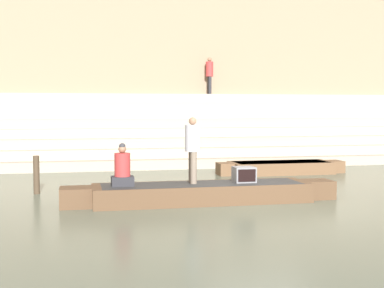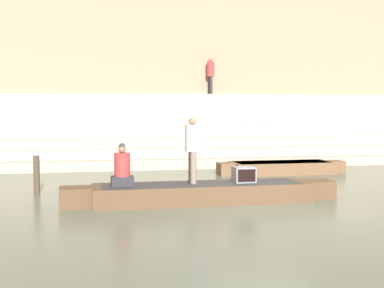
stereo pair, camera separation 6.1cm
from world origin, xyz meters
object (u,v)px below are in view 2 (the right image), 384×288
(moored_boat_shore, at_px, (282,167))
(mooring_post, at_px, (37,175))
(person_on_steps, at_px, (211,73))
(person_rowing, at_px, (122,169))
(person_standing, at_px, (192,146))
(rowboat_main, at_px, (202,192))
(tv_set, at_px, (244,174))

(moored_boat_shore, distance_m, mooring_post, 8.67)
(moored_boat_shore, relative_size, person_on_steps, 2.70)
(person_rowing, relative_size, mooring_post, 0.99)
(person_standing, relative_size, person_rowing, 1.59)
(person_rowing, height_order, person_on_steps, person_on_steps)
(rowboat_main, bearing_deg, person_standing, 147.63)
(mooring_post, bearing_deg, person_standing, -28.21)
(person_standing, bearing_deg, person_rowing, 169.07)
(person_rowing, height_order, mooring_post, person_rowing)
(person_standing, bearing_deg, moored_boat_shore, 34.56)
(mooring_post, bearing_deg, moored_boat_shore, 19.53)
(rowboat_main, bearing_deg, mooring_post, 151.93)
(moored_boat_shore, bearing_deg, tv_set, -124.43)
(person_standing, relative_size, mooring_post, 1.57)
(person_rowing, xyz_separation_m, mooring_post, (-2.14, 2.20, -0.34))
(person_standing, distance_m, person_rowing, 1.82)
(person_standing, relative_size, moored_boat_shore, 0.35)
(tv_set, distance_m, person_on_steps, 12.41)
(rowboat_main, height_order, mooring_post, mooring_post)
(mooring_post, bearing_deg, tv_set, -22.73)
(tv_set, distance_m, mooring_post, 5.62)
(person_rowing, relative_size, tv_set, 1.94)
(person_rowing, height_order, moored_boat_shore, person_rowing)
(tv_set, distance_m, moored_boat_shore, 5.90)
(tv_set, relative_size, mooring_post, 0.51)
(person_standing, bearing_deg, person_on_steps, 59.41)
(rowboat_main, bearing_deg, tv_set, 2.78)
(person_rowing, distance_m, tv_set, 3.05)
(person_rowing, xyz_separation_m, person_on_steps, (5.06, 11.81, 3.11))
(person_standing, xyz_separation_m, mooring_post, (-3.88, 2.08, -0.88))
(rowboat_main, height_order, person_on_steps, person_on_steps)
(rowboat_main, xyz_separation_m, tv_set, (1.09, 0.05, 0.41))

